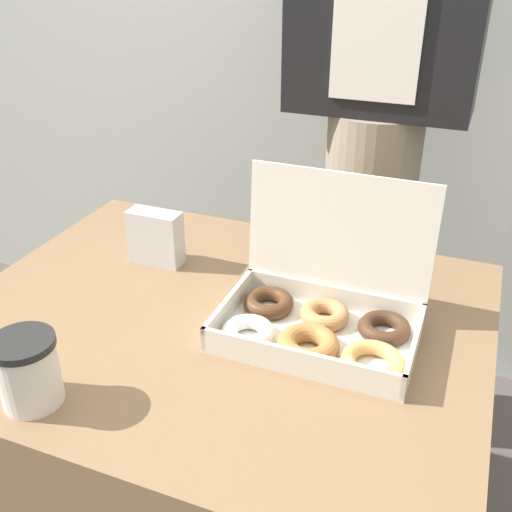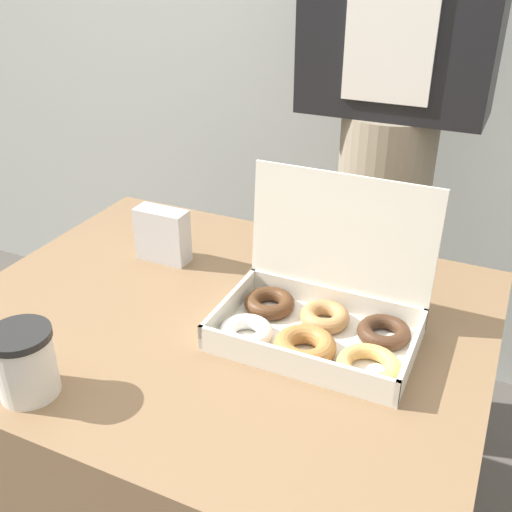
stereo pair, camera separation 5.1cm
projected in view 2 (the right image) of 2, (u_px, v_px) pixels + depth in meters
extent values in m
cube|color=brown|center=(223.00, 453.00, 1.31)|extent=(0.99, 0.80, 0.74)
cube|color=silver|center=(315.00, 340.00, 1.06)|extent=(0.35, 0.22, 0.01)
cube|color=silver|center=(229.00, 306.00, 1.11)|extent=(0.01, 0.22, 0.04)
cube|color=silver|center=(412.00, 353.00, 0.98)|extent=(0.01, 0.22, 0.04)
cube|color=silver|center=(293.00, 363.00, 0.96)|extent=(0.35, 0.01, 0.04)
cube|color=silver|center=(334.00, 298.00, 1.13)|extent=(0.35, 0.01, 0.04)
cube|color=silver|center=(341.00, 233.00, 1.08)|extent=(0.35, 0.03, 0.22)
torus|color=white|center=(246.00, 332.00, 1.05)|extent=(0.13, 0.13, 0.03)
torus|color=#4C2D19|center=(269.00, 303.00, 1.13)|extent=(0.10, 0.10, 0.03)
torus|color=#A87038|center=(305.00, 347.00, 1.01)|extent=(0.13, 0.13, 0.03)
torus|color=#B27F4C|center=(325.00, 317.00, 1.09)|extent=(0.12, 0.12, 0.03)
torus|color=tan|center=(368.00, 366.00, 0.97)|extent=(0.15, 0.15, 0.03)
torus|color=#422819|center=(384.00, 332.00, 1.05)|extent=(0.12, 0.12, 0.03)
cylinder|color=silver|center=(26.00, 366.00, 0.92)|extent=(0.09, 0.09, 0.10)
cylinder|color=black|center=(18.00, 335.00, 0.89)|extent=(0.10, 0.10, 0.01)
cube|color=silver|center=(163.00, 235.00, 1.30)|extent=(0.12, 0.05, 0.12)
cylinder|color=gray|center=(373.00, 282.00, 1.72)|extent=(0.25, 0.25, 0.98)
cube|color=silver|center=(392.00, 12.00, 1.28)|extent=(0.20, 0.01, 0.39)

